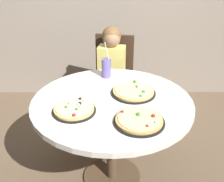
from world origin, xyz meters
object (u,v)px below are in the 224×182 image
object	(u,v)px
diner_child	(110,87)
pizza_cheese	(139,121)
dining_table	(112,112)
pizza_pepperoni	(133,92)
pizza_veggie	(74,109)
soda_cup	(106,68)
chair_wooden	(113,76)

from	to	relation	value
diner_child	pizza_cheese	bearing A→B (deg)	-79.91
dining_table	pizza_pepperoni	world-z (taller)	pizza_pepperoni
pizza_veggie	dining_table	bearing A→B (deg)	31.23
pizza_cheese	dining_table	bearing A→B (deg)	120.18
pizza_pepperoni	soda_cup	size ratio (longest dim) A/B	1.11
dining_table	diner_child	xyz separation A→B (m)	(-0.01, 0.74, -0.16)
pizza_cheese	pizza_pepperoni	world-z (taller)	same
diner_child	pizza_pepperoni	distance (m)	0.72
pizza_veggie	soda_cup	size ratio (longest dim) A/B	0.97
diner_child	soda_cup	size ratio (longest dim) A/B	3.53
diner_child	pizza_pepperoni	world-z (taller)	diner_child
dining_table	soda_cup	distance (m)	0.46
dining_table	diner_child	world-z (taller)	diner_child
diner_child	pizza_cheese	xyz separation A→B (m)	(0.18, -1.04, 0.28)
chair_wooden	soda_cup	bearing A→B (deg)	-97.08
dining_table	diner_child	size ratio (longest dim) A/B	1.09
dining_table	soda_cup	bearing A→B (deg)	96.41
diner_child	pizza_pepperoni	xyz separation A→B (m)	(0.18, -0.64, 0.28)
pizza_veggie	pizza_pepperoni	world-z (taller)	same
diner_child	pizza_pepperoni	bearing A→B (deg)	-74.45
pizza_cheese	pizza_pepperoni	bearing A→B (deg)	91.01
dining_table	pizza_veggie	distance (m)	0.32
chair_wooden	soda_cup	size ratio (longest dim) A/B	3.10
chair_wooden	diner_child	distance (m)	0.19
pizza_veggie	pizza_cheese	xyz separation A→B (m)	(0.43, -0.14, -0.00)
dining_table	pizza_veggie	xyz separation A→B (m)	(-0.26, -0.16, 0.12)
diner_child	soda_cup	distance (m)	0.48
diner_child	chair_wooden	bearing A→B (deg)	80.61
chair_wooden	pizza_cheese	size ratio (longest dim) A/B	2.88
chair_wooden	pizza_pepperoni	xyz separation A→B (m)	(0.15, -0.82, 0.24)
pizza_veggie	chair_wooden	bearing A→B (deg)	75.71
dining_table	pizza_cheese	bearing A→B (deg)	-59.82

